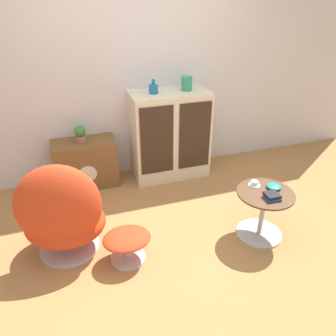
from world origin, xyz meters
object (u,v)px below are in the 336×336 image
(vase_leftmost, at_px, (153,89))
(potted_plant, at_px, (80,134))
(vase_inner_left, at_px, (187,83))
(book_stack, at_px, (272,196))
(bowl, at_px, (274,186))
(tv_console, at_px, (86,163))
(coffee_table, at_px, (262,212))
(sideboard, at_px, (170,135))
(teacup, at_px, (254,184))
(ottoman, at_px, (127,241))
(egg_chair, at_px, (62,216))

(vase_leftmost, relative_size, potted_plant, 0.82)
(vase_inner_left, bearing_deg, book_stack, -80.79)
(potted_plant, distance_m, bowl, 2.14)
(tv_console, xyz_separation_m, vase_leftmost, (0.83, -0.05, 0.83))
(coffee_table, height_order, bowl, bowl)
(sideboard, bearing_deg, coffee_table, -72.10)
(vase_leftmost, distance_m, vase_inner_left, 0.40)
(sideboard, height_order, potted_plant, sideboard)
(teacup, bearing_deg, vase_leftmost, 115.66)
(tv_console, bearing_deg, ottoman, -81.80)
(teacup, xyz_separation_m, bowl, (0.15, -0.10, 0.00))
(vase_leftmost, distance_m, book_stack, 1.75)
(coffee_table, bearing_deg, bowl, 21.15)
(bowl, bearing_deg, coffee_table, -158.85)
(egg_chair, xyz_separation_m, teacup, (1.74, -0.18, 0.09))
(book_stack, bearing_deg, potted_plant, 133.65)
(teacup, bearing_deg, potted_plant, 137.87)
(ottoman, xyz_separation_m, book_stack, (1.27, -0.17, 0.31))
(sideboard, height_order, book_stack, sideboard)
(sideboard, bearing_deg, teacup, -71.75)
(vase_leftmost, height_order, book_stack, vase_leftmost)
(potted_plant, height_order, bowl, potted_plant)
(sideboard, relative_size, teacup, 9.47)
(vase_inner_left, bearing_deg, coffee_table, -79.92)
(vase_inner_left, xyz_separation_m, potted_plant, (-1.24, 0.05, -0.48))
(vase_inner_left, distance_m, potted_plant, 1.33)
(vase_inner_left, bearing_deg, ottoman, -127.70)
(vase_leftmost, xyz_separation_m, teacup, (0.61, -1.26, -0.62))
(ottoman, xyz_separation_m, potted_plant, (-0.21, 1.38, 0.47))
(tv_console, height_order, book_stack, tv_console)
(coffee_table, height_order, teacup, teacup)
(egg_chair, bearing_deg, ottoman, -26.12)
(ottoman, relative_size, vase_leftmost, 2.62)
(egg_chair, height_order, potted_plant, egg_chair)
(tv_console, relative_size, bowl, 5.30)
(sideboard, xyz_separation_m, teacup, (0.42, -1.26, -0.03))
(sideboard, distance_m, tv_console, 1.06)
(tv_console, xyz_separation_m, teacup, (1.44, -1.32, 0.22))
(vase_inner_left, distance_m, book_stack, 1.65)
(ottoman, bearing_deg, book_stack, -7.80)
(egg_chair, distance_m, book_stack, 1.82)
(coffee_table, relative_size, potted_plant, 2.68)
(tv_console, relative_size, coffee_table, 1.38)
(sideboard, distance_m, egg_chair, 1.71)
(tv_console, xyz_separation_m, book_stack, (1.47, -1.56, 0.22))
(potted_plant, xyz_separation_m, book_stack, (1.49, -1.56, -0.16))
(tv_console, distance_m, book_stack, 2.15)
(sideboard, relative_size, egg_chair, 1.14)
(tv_console, xyz_separation_m, vase_inner_left, (1.23, -0.05, 0.86))
(sideboard, height_order, vase_leftmost, vase_leftmost)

